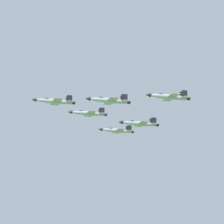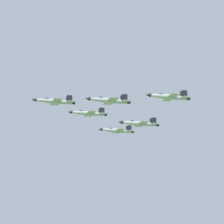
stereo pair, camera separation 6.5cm
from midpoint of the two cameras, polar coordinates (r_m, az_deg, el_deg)
The scene contains 6 objects.
jet_lead at distance 166.08m, azimuth -6.37°, elevation 1.21°, with size 13.17×8.84×2.98m.
jet_left_wingman at distance 157.40m, azimuth -0.34°, elevation 1.30°, with size 13.33×8.97×3.03m.
jet_right_wingman at distance 180.80m, azimuth -2.62°, elevation -0.13°, with size 13.23×8.86×2.98m.
jet_left_outer at distance 150.89m, azimuth 6.31°, elevation 1.70°, with size 12.91×8.65×2.92m.
jet_right_outer at distance 195.63m, azimuth 0.55°, elevation -2.05°, with size 13.10×8.83×2.99m.
jet_slot_rear at distance 172.32m, azimuth 3.07°, elevation -1.26°, with size 13.32×8.95×3.02m.
Camera 2 is at (-34.49, 177.49, 51.46)m, focal length 82.85 mm.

